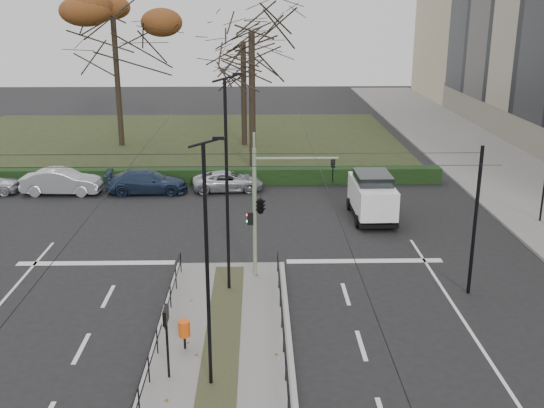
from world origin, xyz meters
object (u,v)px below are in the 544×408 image
Objects in this scene: parked_car_second at (62,182)px; bare_tree_center at (243,49)px; white_van at (372,195)px; info_panel at (166,323)px; parked_car_fourth at (228,181)px; traffic_light at (262,203)px; parked_car_third at (147,182)px; rust_tree at (113,16)px; streetlamp_median_far at (227,184)px; litter_bin at (184,329)px; streetlamp_median_near at (208,265)px; bare_tree_near at (252,43)px.

parked_car_second is 18.79m from bare_tree_center.
info_panel is at bearing -119.76° from white_van.
white_van is (7.94, -5.48, 0.69)m from parked_car_fourth.
traffic_light is 14.88m from parked_car_third.
rust_tree is (-4.32, 13.62, 9.45)m from parked_car_third.
streetlamp_median_far is 30.07m from rust_tree.
parked_car_second is at bearing 114.18° from info_panel.
bare_tree_center reaches higher than info_panel.
traffic_light is at bearing 66.30° from litter_bin.
traffic_light reaches higher than parked_car_fourth.
litter_bin is 0.23× the size of parked_car_fourth.
info_panel is at bearing -100.45° from litter_bin.
traffic_light is 2.19m from streetlamp_median_far.
rust_tree reaches higher than streetlamp_median_far.
litter_bin is at bearing -105.30° from streetlamp_median_far.
traffic_light is 5.42× the size of litter_bin.
parked_car_third is (-5.37, 20.87, -3.25)m from streetlamp_median_near.
parked_car_third is at bearing -72.41° from rust_tree.
parked_car_third is at bearing 89.40° from parked_car_fourth.
rust_tree is at bearing 103.77° from info_panel.
litter_bin is 19.33m from parked_car_third.
bare_tree_center is (9.98, 0.02, -2.46)m from rust_tree.
traffic_light is 0.41× the size of rust_tree.
parked_car_third is (5.11, 0.11, -0.06)m from parked_car_second.
parked_car_fourth is at bearing -87.38° from parked_car_third.
rust_tree reaches higher than parked_car_second.
white_van is 21.05m from bare_tree_center.
white_van is (8.52, 13.76, 0.44)m from litter_bin.
white_van is (17.99, -4.96, 0.52)m from parked_car_second.
bare_tree_center is at bearing 87.69° from litter_bin.
bare_tree_center is at bearing 95.54° from bare_tree_near.
streetlamp_median_far is at bearing -90.07° from bare_tree_center.
parked_car_fourth is at bearing -93.18° from bare_tree_center.
rust_tree is (0.79, 13.73, 9.39)m from parked_car_second.
parked_car_third is 13.85m from white_van.
streetlamp_median_far is at bearing 75.97° from info_panel.
streetlamp_median_far is at bearing 87.79° from streetlamp_median_near.
rust_tree is 10.28m from bare_tree_center.
info_panel is 0.27× the size of streetlamp_median_far.
streetlamp_median_far reaches higher than white_van.
parked_car_third is 4.95m from parked_car_fourth.
traffic_light is at bearing -153.69° from parked_car_third.
info_panel is 0.18× the size of rust_tree.
parked_car_second is at bearing -151.91° from bare_tree_near.
white_van is (7.24, 9.11, -3.17)m from streetlamp_median_far.
info_panel reaches higher than parked_car_fourth.
bare_tree_near is (0.77, 20.21, 4.14)m from streetlamp_median_far.
streetlamp_median_far is at bearing -141.19° from parked_car_second.
traffic_light is 8.27m from info_panel.
streetlamp_median_near is 0.69× the size of bare_tree_center.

